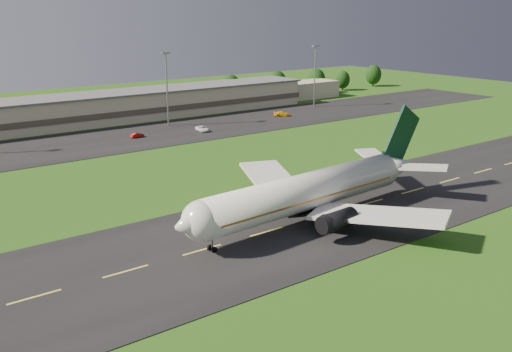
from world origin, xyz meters
TOP-DOWN VIEW (x-y plane):
  - ground at (0.00, 0.00)m, footprint 360.00×360.00m
  - taxiway at (0.00, 0.00)m, footprint 220.00×30.00m
  - apron at (0.00, 72.00)m, footprint 260.00×30.00m
  - airliner at (-13.80, 0.06)m, footprint 51.30×42.09m
  - terminal at (6.40, 96.18)m, footprint 145.00×16.00m
  - light_mast_centre at (5.00, 80.00)m, footprint 2.40×1.20m
  - light_mast_east at (60.00, 80.00)m, footprint 2.40×1.20m
  - tree_line at (23.21, 105.49)m, footprint 198.02×9.49m
  - service_vehicle_b at (-8.95, 70.76)m, footprint 3.69×1.69m
  - service_vehicle_c at (8.47, 67.53)m, footprint 2.52×4.96m
  - service_vehicle_d at (39.96, 72.46)m, footprint 5.35×4.27m

SIDE VIEW (x-z plane):
  - ground at x=0.00m, z-range 0.00..0.00m
  - taxiway at x=0.00m, z-range 0.00..0.10m
  - apron at x=0.00m, z-range 0.00..0.10m
  - service_vehicle_b at x=-8.95m, z-range 0.10..1.27m
  - service_vehicle_c at x=8.47m, z-range 0.10..1.44m
  - service_vehicle_d at x=39.96m, z-range 0.10..1.55m
  - terminal at x=6.40m, z-range -0.21..8.19m
  - airliner at x=-13.80m, z-range -3.13..12.45m
  - tree_line at x=23.21m, z-range -0.05..10.39m
  - light_mast_centre at x=5.00m, z-range 2.56..22.91m
  - light_mast_east at x=60.00m, z-range 2.56..22.91m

